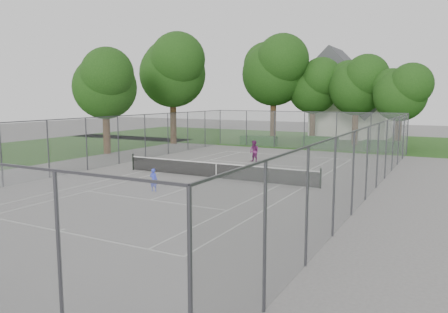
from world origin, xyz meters
The scene contains 17 objects.
ground centered at (0.00, 0.00, 0.00)m, with size 120.00×120.00×0.00m, color slate.
grass_far centered at (0.00, 26.00, 0.00)m, with size 60.00×20.00×0.00m, color #234E16.
court_markings centered at (0.00, 0.00, 0.01)m, with size 11.03×23.83×0.01m.
tennis_net centered at (0.00, 0.00, 0.51)m, with size 12.87×0.10×1.10m.
perimeter_fence centered at (0.00, 0.00, 1.81)m, with size 18.08×34.08×3.52m.
tree_far_left centered at (-5.50, 23.08, 7.95)m, with size 8.05×7.35×11.56m.
tree_far_midleft centered at (-1.41, 24.46, 6.21)m, with size 6.29×5.75×9.05m.
tree_far_midright centered at (3.54, 22.81, 6.20)m, with size 6.28×5.73×9.02m.
tree_far_right centered at (7.94, 20.33, 5.41)m, with size 5.48×5.00×7.88m.
tree_side_back centered at (-13.51, 15.11, 7.75)m, with size 7.85×7.16×11.28m.
tree_side_front centered at (-13.89, 5.60, 6.13)m, with size 6.21×5.67×8.92m.
hedge_left centered at (-5.09, 17.98, 0.47)m, with size 3.72×1.12×0.93m, color #1A4A17.
hedge_mid centered at (1.08, 18.71, 0.53)m, with size 3.38×0.97×1.06m, color #1A4A17.
hedge_right centered at (6.78, 18.53, 0.48)m, with size 3.20×1.17×0.96m, color #1A4A17.
house centered at (1.39, 30.76, 4.31)m, with size 8.59×6.66×10.70m.
girl_player centered at (-1.07, -4.74, 0.60)m, with size 0.44×0.29×1.20m, color blue.
woman_player centered at (-0.67, 7.09, 0.82)m, with size 0.79×0.62×1.63m, color #712561.
Camera 1 is at (12.63, -22.63, 4.87)m, focal length 35.00 mm.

